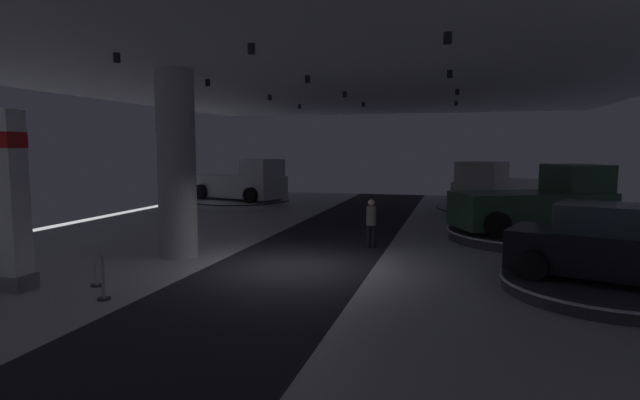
{
  "coord_description": "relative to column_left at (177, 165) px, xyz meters",
  "views": [
    {
      "loc": [
        4.36,
        -12.86,
        3.28
      ],
      "look_at": [
        -0.33,
        4.32,
        1.4
      ],
      "focal_mm": 28.51,
      "sensor_mm": 36.0,
      "label": 1
    }
  ],
  "objects": [
    {
      "name": "display_car_near_right",
      "position": [
        11.29,
        -0.9,
        -1.69
      ],
      "size": [
        4.56,
        3.23,
        1.71
      ],
      "color": "black",
      "rests_on": "display_platform_near_right"
    },
    {
      "name": "ceiling_with_spotlights",
      "position": [
        3.65,
        -0.46,
        2.8
      ],
      "size": [
        24.0,
        44.0,
        0.39
      ],
      "color": "silver"
    },
    {
      "name": "pickup_truck_far_left",
      "position": [
        -3.62,
        12.97,
        -1.52
      ],
      "size": [
        5.69,
        3.92,
        2.3
      ],
      "color": "silver",
      "rests_on": "display_platform_far_left"
    },
    {
      "name": "brand_sign_pylon",
      "position": [
        -2.03,
        -4.15,
        -0.63
      ],
      "size": [
        1.29,
        0.7,
        4.1
      ],
      "color": "slate",
      "rests_on": "ground"
    },
    {
      "name": "display_platform_far_right",
      "position": [
        9.83,
        12.75,
        -2.59
      ],
      "size": [
        5.68,
        5.68,
        0.28
      ],
      "color": "#B7B7BC",
      "rests_on": "ground"
    },
    {
      "name": "display_platform_far_left",
      "position": [
        -3.93,
        13.07,
        -2.58
      ],
      "size": [
        5.68,
        5.68,
        0.3
      ],
      "color": "silver",
      "rests_on": "ground"
    },
    {
      "name": "display_platform_near_right",
      "position": [
        11.32,
        -0.91,
        -2.58
      ],
      "size": [
        4.62,
        4.62,
        0.3
      ],
      "color": "#333338",
      "rests_on": "ground"
    },
    {
      "name": "pickup_truck_far_right",
      "position": [
        9.68,
        12.47,
        -1.53
      ],
      "size": [
        4.43,
        5.67,
        2.3
      ],
      "color": "silver",
      "rests_on": "display_platform_far_right"
    },
    {
      "name": "display_platform_mid_right",
      "position": [
        10.48,
        5.58,
        -2.56
      ],
      "size": [
        5.68,
        5.68,
        0.35
      ],
      "color": "#333338",
      "rests_on": "ground"
    },
    {
      "name": "column_left",
      "position": [
        0.0,
        0.0,
        0.0
      ],
      "size": [
        1.12,
        1.12,
        5.5
      ],
      "color": "#ADADB2",
      "rests_on": "ground"
    },
    {
      "name": "pickup_truck_mid_right",
      "position": [
        10.78,
        5.71,
        -1.47
      ],
      "size": [
        5.69,
        4.27,
        2.3
      ],
      "color": "#2D5638",
      "rests_on": "display_platform_mid_right"
    },
    {
      "name": "stanchion_a",
      "position": [
        -0.15,
        -3.43,
        -2.38
      ],
      "size": [
        0.28,
        0.28,
        1.01
      ],
      "color": "#333338",
      "rests_on": "ground"
    },
    {
      "name": "ground",
      "position": [
        3.65,
        -0.46,
        -2.77
      ],
      "size": [
        24.0,
        44.0,
        0.06
      ],
      "color": "#B2B2B7"
    },
    {
      "name": "visitor_walking_near",
      "position": [
        5.33,
        2.8,
        -1.84
      ],
      "size": [
        0.32,
        0.32,
        1.59
      ],
      "color": "black",
      "rests_on": "ground"
    },
    {
      "name": "stanchion_b",
      "position": [
        0.73,
        -4.29,
        -2.38
      ],
      "size": [
        0.28,
        0.28,
        1.01
      ],
      "color": "#333338",
      "rests_on": "ground"
    }
  ]
}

